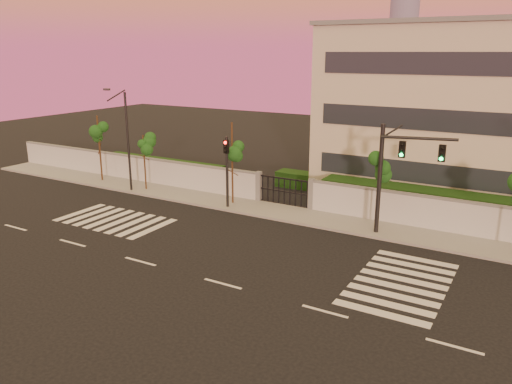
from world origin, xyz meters
TOP-DOWN VIEW (x-y plane):
  - ground at (0.00, 0.00)m, footprint 120.00×120.00m
  - sidewalk at (0.00, 10.50)m, footprint 60.00×3.00m
  - perimeter_wall at (0.10, 12.00)m, footprint 60.00×0.36m
  - hedge_row at (1.17, 14.74)m, footprint 41.00×4.25m
  - institutional_building at (9.00, 21.99)m, footprint 24.40×12.40m
  - road_markings at (-1.58, 3.76)m, footprint 57.00×7.62m
  - street_tree_a at (-18.83, 10.54)m, footprint 1.63×1.30m
  - street_tree_b at (-13.88, 10.28)m, footprint 1.41×1.12m
  - street_tree_c at (-6.22, 10.56)m, footprint 1.52×1.21m
  - street_tree_d at (3.91, 10.64)m, footprint 1.44×1.15m
  - traffic_signal_main at (4.89, 9.81)m, footprint 4.01×1.13m
  - traffic_signal_secondary at (-6.04, 9.58)m, footprint 0.38×0.36m
  - streetlight_west at (-14.68, 9.33)m, footprint 0.46×1.87m

SIDE VIEW (x-z plane):
  - ground at x=0.00m, z-range 0.00..0.00m
  - road_markings at x=-1.58m, z-range 0.00..0.02m
  - sidewalk at x=0.00m, z-range 0.00..0.15m
  - hedge_row at x=1.17m, z-range -0.08..1.72m
  - perimeter_wall at x=0.10m, z-range -0.03..2.17m
  - traffic_signal_secondary at x=-6.04m, z-range 0.66..5.56m
  - street_tree_b at x=-13.88m, z-range 1.01..5.28m
  - street_tree_d at x=3.91m, z-range 1.17..6.13m
  - street_tree_a at x=-18.83m, z-range 1.27..6.64m
  - traffic_signal_main at x=4.89m, z-range 0.85..7.25m
  - street_tree_c at x=-6.22m, z-range 1.34..7.05m
  - streetlight_west at x=-14.68m, z-range 0.31..8.09m
  - institutional_building at x=9.00m, z-range 0.03..12.28m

